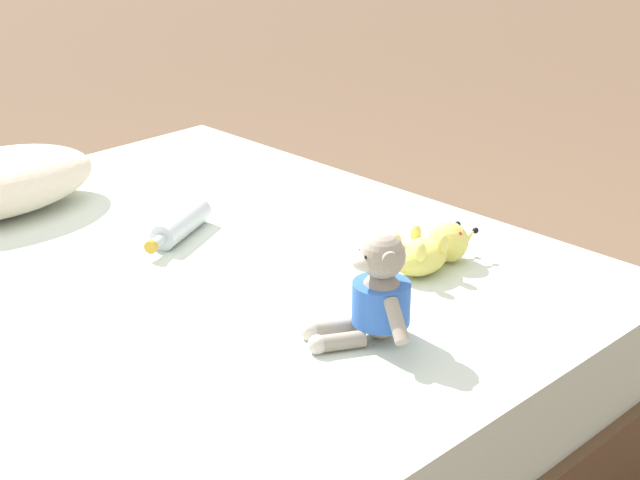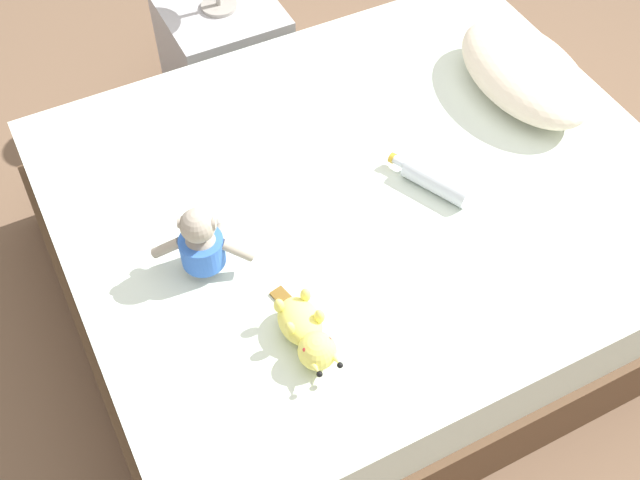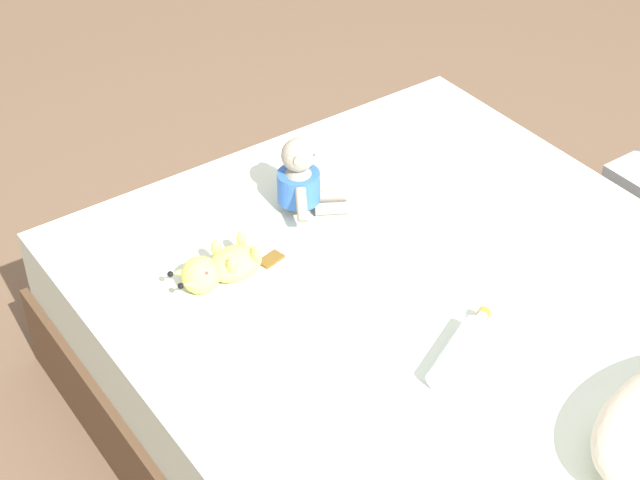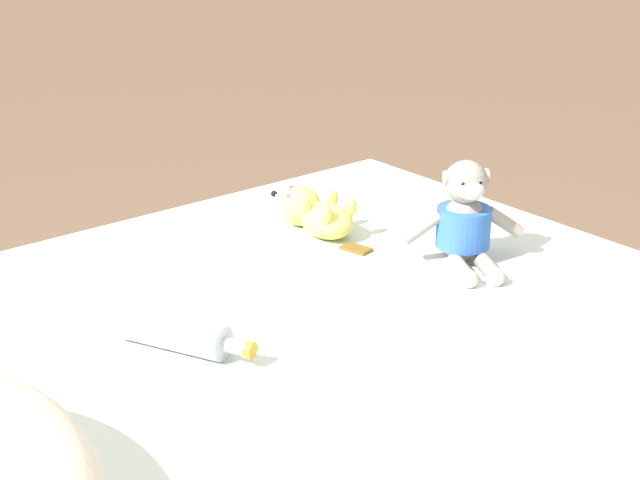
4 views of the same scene
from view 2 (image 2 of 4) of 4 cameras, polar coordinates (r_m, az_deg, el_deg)
The scene contains 7 objects.
ground_plane at distance 2.80m, azimuth 3.06°, elevation -2.86°, with size 16.00×16.00×0.00m, color brown.
bed at distance 2.60m, azimuth 3.29°, elevation 0.26°, with size 1.59×1.89×0.50m.
pillow at distance 2.74m, azimuth 14.53°, elevation 11.66°, with size 0.57×0.34×0.17m.
plush_monkey at distance 2.16m, azimuth -8.50°, elevation -0.24°, with size 0.25×0.26×0.24m.
plush_yellow_creature at distance 2.03m, azimuth -0.94°, elevation -6.74°, with size 0.33×0.11×0.10m.
glass_bottle at distance 2.39m, azimuth 8.31°, elevation 4.24°, with size 0.27×0.16×0.07m.
nightstand at distance 3.33m, azimuth -6.89°, elevation 13.22°, with size 0.44×0.44×0.44m.
Camera 2 is at (1.37, -0.86, 2.28)m, focal length 44.33 mm.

